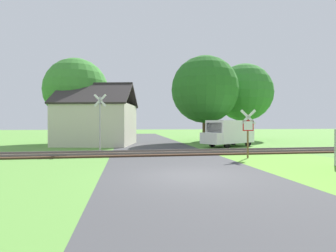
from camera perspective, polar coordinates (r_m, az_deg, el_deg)
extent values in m
plane|color=#5B933D|center=(9.96, 4.74, -10.82)|extent=(160.00, 160.00, 0.00)
cube|color=#424244|center=(11.88, 2.40, -8.96)|extent=(6.56, 80.00, 0.01)
cube|color=#422D1E|center=(16.97, -1.14, -5.95)|extent=(60.00, 2.60, 0.10)
cube|color=slate|center=(17.67, -1.46, -5.34)|extent=(60.00, 0.08, 0.12)
cube|color=slate|center=(16.26, -0.79, -5.84)|extent=(60.00, 0.08, 0.12)
cylinder|color=brown|center=(15.48, 16.98, -2.17)|extent=(0.10, 0.10, 2.48)
cube|color=red|center=(15.40, 17.04, 0.08)|extent=(0.59, 0.16, 0.60)
cube|color=white|center=(15.38, 17.06, 0.08)|extent=(0.48, 0.12, 0.49)
cube|color=white|center=(15.41, 17.04, 1.86)|extent=(0.86, 0.22, 0.88)
cube|color=white|center=(15.41, 17.04, 1.86)|extent=(0.86, 0.22, 0.88)
cylinder|color=#9E9EA5|center=(18.30, -14.61, 0.30)|extent=(0.09, 0.09, 3.79)
cube|color=white|center=(18.43, -14.57, 5.42)|extent=(0.87, 0.18, 0.88)
cube|color=white|center=(18.43, -14.57, 5.42)|extent=(0.87, 0.18, 0.88)
cube|color=beige|center=(25.16, -15.17, 0.26)|extent=(7.42, 7.06, 3.72)
cube|color=#332D2D|center=(23.91, -16.27, 6.99)|extent=(7.21, 4.61, 2.22)
cube|color=#332D2D|center=(26.70, -14.22, 6.31)|extent=(7.21, 4.61, 2.22)
cube|color=brown|center=(24.84, -11.32, 7.00)|extent=(0.59, 0.59, 1.10)
cylinder|color=#513823|center=(27.75, -19.33, -0.49)|extent=(0.47, 0.47, 2.98)
sphere|color=#3D8433|center=(27.95, -19.35, 7.41)|extent=(6.27, 6.27, 6.27)
cylinder|color=#513823|center=(27.23, 8.00, -0.58)|extent=(0.47, 0.47, 2.89)
sphere|color=#286B23|center=(27.46, 8.01, 7.85)|extent=(6.89, 6.89, 6.89)
cylinder|color=#513823|center=(33.76, 16.15, -0.15)|extent=(0.48, 0.48, 3.18)
sphere|color=#337A2D|center=(33.98, 16.17, 7.01)|extent=(7.05, 7.05, 7.05)
cube|color=white|center=(22.96, 13.43, -1.18)|extent=(4.59, 3.72, 1.90)
cube|color=white|center=(21.11, 9.34, -2.68)|extent=(1.50, 1.92, 0.90)
cube|color=#19232D|center=(21.35, 10.00, -0.41)|extent=(0.83, 1.42, 0.85)
cube|color=navy|center=(23.57, 11.60, -1.94)|extent=(3.29, 1.87, 0.16)
cylinder|color=black|center=(22.41, 9.60, -3.65)|extent=(0.68, 0.49, 0.68)
cylinder|color=black|center=(21.41, 12.73, -3.84)|extent=(0.68, 0.49, 0.68)
cylinder|color=black|center=(24.61, 14.04, -3.28)|extent=(0.68, 0.49, 0.68)
cylinder|color=black|center=(23.70, 17.05, -3.43)|extent=(0.68, 0.49, 0.68)
cylinder|color=#9E9EA5|center=(14.41, 32.57, -3.98)|extent=(0.06, 0.06, 1.70)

